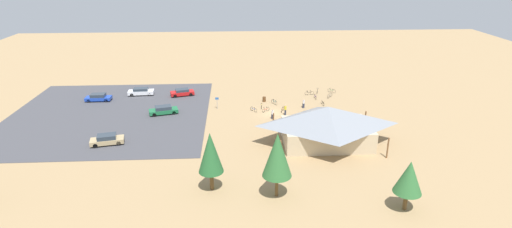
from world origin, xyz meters
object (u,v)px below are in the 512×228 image
(bicycle_teal_yard_front, at_px, (274,102))
(bicycle_orange_edge_north, at_px, (283,109))
(bike_pavilion, at_px, (327,123))
(bicycle_silver_near_sign, at_px, (330,96))
(car_green_back_corner, at_px, (163,110))
(bicycle_green_back_row, at_px, (332,91))
(pine_center, at_px, (210,153))
(visitor_near_lot, at_px, (304,103))
(bicycle_black_yard_left, at_px, (309,93))
(trash_bin, at_px, (264,99))
(bicycle_blue_by_bin, at_px, (254,109))
(lot_sign, at_px, (217,101))
(car_blue_inner_stall, at_px, (98,97))
(car_white_far_end, at_px, (141,92))
(bicycle_red_near_porch, at_px, (266,110))
(bicycle_purple_yard_center, at_px, (315,97))
(visitor_by_pavilion, at_px, (285,110))
(bicycle_white_lone_west, at_px, (317,91))
(pine_far_east, at_px, (277,155))
(visitor_crossing_yard, at_px, (272,114))
(bicycle_black_trailside, at_px, (323,103))
(bicycle_yellow_lone_east, at_px, (261,106))
(car_red_mid_lot, at_px, (182,92))
(pine_far_west, at_px, (409,177))

(bicycle_teal_yard_front, bearing_deg, bicycle_orange_edge_north, 107.24)
(bike_pavilion, distance_m, bicycle_silver_near_sign, 20.46)
(car_green_back_corner, bearing_deg, bicycle_orange_edge_north, -179.20)
(bicycle_teal_yard_front, distance_m, bicycle_green_back_row, 13.22)
(pine_center, distance_m, visitor_near_lot, 29.86)
(bicycle_teal_yard_front, bearing_deg, bicycle_black_yard_left, -146.46)
(trash_bin, relative_size, bicycle_blue_by_bin, 0.67)
(lot_sign, height_order, car_blue_inner_stall, lot_sign)
(bicycle_green_back_row, distance_m, car_white_far_end, 36.59)
(bicycle_red_near_porch, bearing_deg, bike_pavilion, 120.08)
(bicycle_purple_yard_center, bearing_deg, visitor_by_pavilion, 50.48)
(bicycle_white_lone_west, distance_m, car_green_back_corner, 29.67)
(pine_far_east, height_order, bicycle_red_near_porch, pine_far_east)
(bicycle_blue_by_bin, relative_size, visitor_crossing_yard, 0.80)
(bicycle_purple_yard_center, relative_size, bicycle_black_trailside, 1.09)
(bicycle_red_near_porch, bearing_deg, bicycle_purple_yard_center, -147.25)
(car_white_far_end, bearing_deg, bicycle_white_lone_west, 179.31)
(lot_sign, distance_m, car_blue_inner_stall, 22.40)
(pine_center, relative_size, bicycle_blue_by_bin, 5.23)
(bicycle_yellow_lone_east, bearing_deg, bicycle_white_lone_west, -145.58)
(bike_pavilion, height_order, lot_sign, bike_pavilion)
(car_green_back_corner, height_order, visitor_crossing_yard, visitor_crossing_yard)
(car_white_far_end, relative_size, car_red_mid_lot, 1.04)
(bicycle_red_near_porch, bearing_deg, visitor_by_pavilion, 151.24)
(bicycle_red_near_porch, bearing_deg, visitor_crossing_yard, 104.13)
(lot_sign, height_order, bicycle_black_yard_left, lot_sign)
(bicycle_yellow_lone_east, xyz_separation_m, visitor_crossing_yard, (-1.44, 5.14, 0.50))
(bicycle_black_yard_left, xyz_separation_m, bicycle_orange_edge_north, (6.06, 8.39, -0.03))
(pine_far_east, distance_m, car_green_back_corner, 30.82)
(bicycle_green_back_row, xyz_separation_m, car_green_back_corner, (30.77, 9.87, 0.36))
(pine_center, bearing_deg, bicycle_red_near_porch, -108.33)
(bike_pavilion, bearing_deg, car_green_back_corner, -27.36)
(visitor_near_lot, bearing_deg, bicycle_black_trailside, -160.39)
(pine_center, bearing_deg, bicycle_white_lone_west, -119.06)
(pine_far_west, bearing_deg, bicycle_white_lone_west, -87.83)
(bicycle_blue_by_bin, relative_size, bicycle_black_trailside, 0.84)
(bicycle_purple_yard_center, bearing_deg, pine_center, 59.81)
(bicycle_yellow_lone_east, distance_m, car_blue_inner_stall, 29.91)
(bicycle_black_yard_left, height_order, bicycle_blue_by_bin, bicycle_black_yard_left)
(bicycle_red_near_porch, xyz_separation_m, visitor_by_pavilion, (-3.13, 1.72, 0.59))
(car_green_back_corner, bearing_deg, visitor_by_pavilion, 175.73)
(bicycle_teal_yard_front, bearing_deg, bicycle_red_near_porch, 64.07)
(bicycle_teal_yard_front, xyz_separation_m, bicycle_red_near_porch, (1.80, 3.70, -0.03))
(visitor_by_pavilion, bearing_deg, trash_bin, -66.36)
(bicycle_white_lone_west, xyz_separation_m, visitor_near_lot, (4.09, 8.17, 0.46))
(bicycle_green_back_row, bearing_deg, bicycle_yellow_lone_east, 28.85)
(car_green_back_corner, height_order, visitor_by_pavilion, visitor_by_pavilion)
(bicycle_red_near_porch, relative_size, visitor_by_pavilion, 0.73)
(bicycle_green_back_row, bearing_deg, pine_far_west, 88.06)
(car_green_back_corner, bearing_deg, bicycle_teal_yard_front, -168.38)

